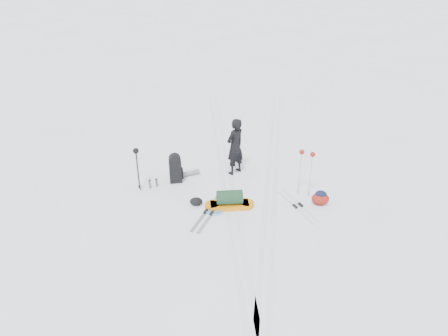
{
  "coord_description": "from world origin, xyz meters",
  "views": [
    {
      "loc": [
        -0.3,
        -10.29,
        6.76
      ],
      "look_at": [
        -0.18,
        0.35,
        0.95
      ],
      "focal_mm": 35.0,
      "sensor_mm": 36.0,
      "label": 1
    }
  ],
  "objects_px": {
    "pulk_sled": "(230,201)",
    "ski_poles_black": "(136,156)",
    "expedition_rucksack": "(177,168)",
    "skier": "(235,147)"
  },
  "relations": [
    {
      "from": "skier",
      "to": "ski_poles_black",
      "type": "relative_size",
      "value": 1.34
    },
    {
      "from": "pulk_sled",
      "to": "expedition_rucksack",
      "type": "bearing_deg",
      "value": 132.03
    },
    {
      "from": "pulk_sled",
      "to": "expedition_rucksack",
      "type": "distance_m",
      "value": 2.15
    },
    {
      "from": "skier",
      "to": "pulk_sled",
      "type": "distance_m",
      "value": 2.11
    },
    {
      "from": "skier",
      "to": "ski_poles_black",
      "type": "height_order",
      "value": "skier"
    },
    {
      "from": "skier",
      "to": "expedition_rucksack",
      "type": "distance_m",
      "value": 1.89
    },
    {
      "from": "skier",
      "to": "pulk_sled",
      "type": "height_order",
      "value": "skier"
    },
    {
      "from": "skier",
      "to": "expedition_rucksack",
      "type": "xyz_separation_m",
      "value": [
        -1.76,
        -0.49,
        -0.49
      ]
    },
    {
      "from": "pulk_sled",
      "to": "ski_poles_black",
      "type": "distance_m",
      "value": 2.96
    },
    {
      "from": "expedition_rucksack",
      "to": "ski_poles_black",
      "type": "distance_m",
      "value": 1.38
    }
  ]
}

